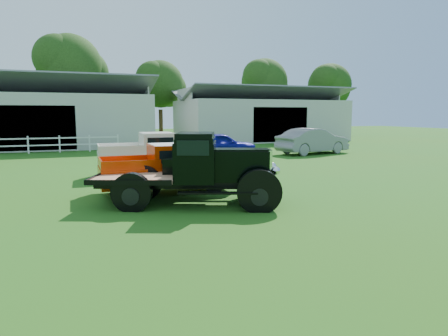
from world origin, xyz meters
name	(u,v)px	position (x,y,z in m)	size (l,w,h in m)	color
ground	(232,210)	(0.00, 0.00, 0.00)	(120.00, 120.00, 0.00)	#226119
shed_left	(33,113)	(-7.00, 26.00, 2.80)	(18.80, 10.20, 5.60)	#B8B7B6
shed_right	(260,115)	(14.00, 27.00, 2.60)	(16.80, 9.20, 5.20)	#B8B7B6
fence_rail	(12,145)	(-8.00, 20.00, 0.60)	(14.20, 0.16, 1.20)	white
tree_b	(71,84)	(-4.00, 34.00, 5.75)	(6.90, 6.90, 11.50)	black
tree_c	(160,97)	(5.00, 33.00, 4.50)	(5.40, 5.40, 9.00)	black
tree_d	(264,95)	(18.00, 34.00, 5.00)	(6.00, 6.00, 10.00)	black
tree_e	(329,97)	(26.00, 32.00, 4.75)	(5.70, 5.70, 9.50)	black
vintage_flatbed	(192,169)	(-0.86, 1.10, 1.09)	(5.48, 2.17, 2.17)	black
red_pickup	(167,168)	(-1.16, 3.20, 0.85)	(4.68, 1.80, 1.71)	#C22E03
white_pickup	(155,155)	(-0.77, 7.18, 0.93)	(5.07, 1.96, 1.86)	beige
misc_car_blue	(219,145)	(4.41, 13.02, 0.79)	(1.87, 4.66, 1.59)	#0F118B
misc_car_grey	(313,141)	(11.12, 12.84, 0.86)	(1.83, 5.25, 1.73)	gray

